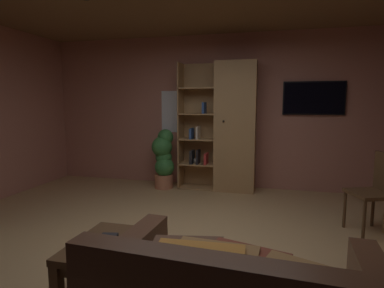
{
  "coord_description": "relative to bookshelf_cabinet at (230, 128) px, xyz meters",
  "views": [
    {
      "loc": [
        0.81,
        -2.82,
        1.48
      ],
      "look_at": [
        0.0,
        0.4,
        1.05
      ],
      "focal_mm": 29.65,
      "sensor_mm": 36.0,
      "label": 1
    }
  ],
  "objects": [
    {
      "name": "coffee_table",
      "position": [
        -0.44,
        -3.26,
        -0.7
      ],
      "size": [
        0.61,
        0.7,
        0.45
      ],
      "color": "#4C331E",
      "rests_on": "ground"
    },
    {
      "name": "potted_floor_plant",
      "position": [
        -1.12,
        -0.17,
        -0.53
      ],
      "size": [
        0.4,
        0.37,
        1.03
      ],
      "color": "#B77051",
      "rests_on": "ground"
    },
    {
      "name": "wall_mounted_tv",
      "position": [
        1.32,
        0.21,
        0.49
      ],
      "size": [
        0.96,
        0.06,
        0.54
      ],
      "color": "black"
    },
    {
      "name": "window_pane_back",
      "position": [
        -0.96,
        0.24,
        0.26
      ],
      "size": [
        0.67,
        0.01,
        0.75
      ],
      "primitive_type": "cube",
      "color": "white"
    },
    {
      "name": "table_book_0",
      "position": [
        -0.51,
        -3.31,
        -0.6
      ],
      "size": [
        0.12,
        0.11,
        0.03
      ],
      "primitive_type": "cube",
      "rotation": [
        0.0,
        0.0,
        0.18
      ],
      "color": "beige",
      "rests_on": "coffee_table"
    },
    {
      "name": "floor",
      "position": [
        -0.13,
        -2.48,
        -1.07
      ],
      "size": [
        6.44,
        5.44,
        0.02
      ],
      "primitive_type": "cube",
      "color": "tan",
      "rests_on": "ground"
    },
    {
      "name": "dining_chair",
      "position": [
        1.86,
        -1.39,
        -0.53
      ],
      "size": [
        0.54,
        0.54,
        0.92
      ],
      "color": "#4C331E",
      "rests_on": "ground"
    },
    {
      "name": "bookshelf_cabinet",
      "position": [
        0.0,
        0.0,
        0.0
      ],
      "size": [
        1.29,
        0.41,
        2.15
      ],
      "color": "#A87F51",
      "rests_on": "ground"
    },
    {
      "name": "wall_back",
      "position": [
        -0.13,
        0.27,
        0.26
      ],
      "size": [
        6.56,
        0.06,
        2.65
      ],
      "primitive_type": "cube",
      "color": "#AD7060",
      "rests_on": "ground"
    },
    {
      "name": "table_book_1",
      "position": [
        -0.48,
        -3.25,
        -0.57
      ],
      "size": [
        0.14,
        0.1,
        0.02
      ],
      "primitive_type": "cube",
      "rotation": [
        0.0,
        0.0,
        0.21
      ],
      "color": "black",
      "rests_on": "coffee_table"
    }
  ]
}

